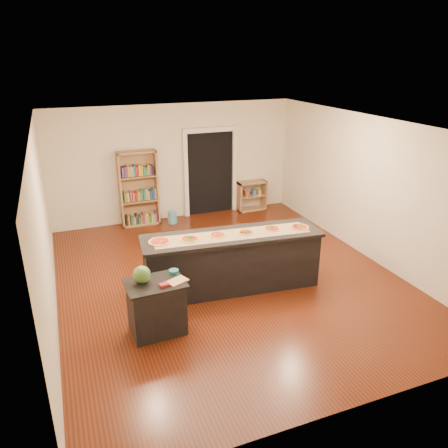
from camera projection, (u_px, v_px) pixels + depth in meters
name	position (u px, v px, depth m)	size (l,w,h in m)	color
room	(228.00, 207.00, 7.60)	(6.00, 7.00, 2.80)	beige
doorway	(210.00, 168.00, 10.98)	(1.40, 0.09, 2.21)	black
kitchen_island	(232.00, 261.00, 7.61)	(3.08, 0.84, 1.02)	black
side_counter	(157.00, 307.00, 6.40)	(0.84, 0.61, 0.83)	black
bookshelf	(139.00, 189.00, 10.31)	(0.90, 0.32, 1.80)	#A97D52
low_shelf	(251.00, 196.00, 11.49)	(0.77, 0.33, 0.77)	#A97D52
waste_bin	(173.00, 217.00, 10.66)	(0.22, 0.22, 0.32)	#55A2BD
kraft_paper	(232.00, 235.00, 7.40)	(2.68, 0.48, 0.00)	olive
watermelon	(142.00, 274.00, 6.21)	(0.26, 0.26, 0.26)	#144214
cutting_board	(177.00, 281.00, 6.27)	(0.29, 0.19, 0.02)	tan
package_red	(164.00, 285.00, 6.14)	(0.13, 0.09, 0.05)	maroon
package_teal	(174.00, 272.00, 6.50)	(0.15, 0.15, 0.06)	#195966
pizza_a	(160.00, 242.00, 7.11)	(0.36, 0.36, 0.02)	#D4AD51
pizza_b	(190.00, 239.00, 7.21)	(0.33, 0.33, 0.02)	#D4AD51
pizza_c	(218.00, 235.00, 7.37)	(0.28, 0.28, 0.02)	#D4AD51
pizza_d	(246.00, 232.00, 7.47)	(0.29, 0.29, 0.02)	#D4AD51
pizza_e	(272.00, 229.00, 7.63)	(0.28, 0.28, 0.02)	#D4AD51
pizza_f	(299.00, 227.00, 7.70)	(0.33, 0.33, 0.02)	#D4AD51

